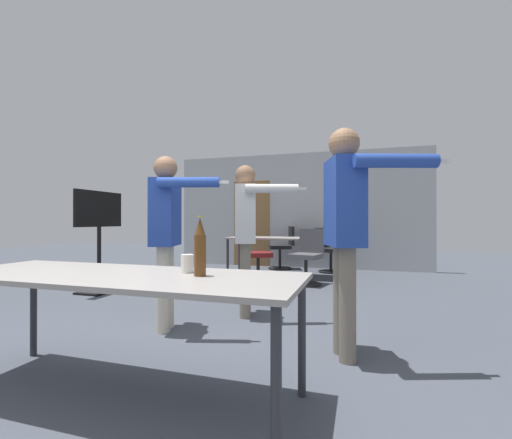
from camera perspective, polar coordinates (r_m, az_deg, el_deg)
ground_plane at (r=2.34m, az=-26.60°, el=-27.80°), size 24.00×24.00×0.00m
back_wall at (r=8.07m, az=6.64°, el=1.48°), size 5.87×0.12×2.66m
conference_table_near at (r=2.31m, az=-21.99°, el=-9.82°), size 2.29×0.79×0.76m
conference_table_far at (r=6.73m, az=4.46°, el=-3.53°), size 2.17×0.79×0.76m
tv_screen at (r=5.73m, az=-24.70°, el=-1.88°), size 0.44×0.95×1.53m
person_left_plaid at (r=3.52m, az=-14.62°, el=-0.68°), size 0.87×0.57×1.73m
person_near_casual at (r=2.81m, az=14.78°, el=0.33°), size 0.92×0.60×1.82m
person_far_watching at (r=3.91m, az=-1.60°, el=-0.75°), size 0.88×0.57×1.72m
office_chair_near_pushed at (r=7.44m, az=11.95°, el=-5.20°), size 0.69×0.68×0.93m
office_chair_far_left at (r=6.16m, az=-0.35°, el=-6.17°), size 0.67×0.63×0.94m
office_chair_mid_tucked at (r=7.73m, az=4.56°, el=-4.87°), size 0.65×0.61×0.96m
office_chair_far_right at (r=5.95m, az=8.60°, el=-6.36°), size 0.56×0.61×0.95m
beer_bottle at (r=2.05m, az=-9.31°, el=-4.64°), size 0.07×0.07×0.36m
drink_cup at (r=2.21m, az=-11.39°, el=-7.20°), size 0.08×0.08×0.11m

